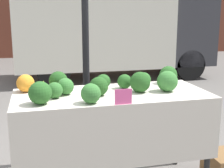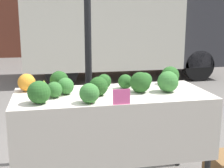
# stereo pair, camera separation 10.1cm
# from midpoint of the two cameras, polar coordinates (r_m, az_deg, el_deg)

# --- Properties ---
(tent_pole) EXTENTS (0.07, 0.07, 2.54)m
(tent_pole) POSITION_cam_midpoint_polar(r_m,az_deg,el_deg) (3.22, -3.50, 7.44)
(tent_pole) COLOR black
(tent_pole) RESTS_ON ground_plane
(parked_truck) EXTENTS (4.72, 1.88, 2.74)m
(parked_truck) POSITION_cam_midpoint_polar(r_m,az_deg,el_deg) (7.74, 1.20, 11.78)
(parked_truck) COLOR silver
(parked_truck) RESTS_ON ground_plane
(market_table) EXTENTS (1.66, 0.73, 0.90)m
(market_table) POSITION_cam_midpoint_polar(r_m,az_deg,el_deg) (2.64, 1.38, -4.83)
(market_table) COLOR beige
(market_table) RESTS_ON ground_plane
(orange_cauliflower) EXTENTS (0.15, 0.15, 0.15)m
(orange_cauliflower) POSITION_cam_midpoint_polar(r_m,az_deg,el_deg) (2.81, -14.36, 0.26)
(orange_cauliflower) COLOR orange
(orange_cauliflower) RESTS_ON market_table
(romanesco_head) EXTENTS (0.14, 0.14, 0.11)m
(romanesco_head) POSITION_cam_midpoint_polar(r_m,az_deg,el_deg) (2.73, -11.28, -0.42)
(romanesco_head) COLOR #93B238
(romanesco_head) RESTS_ON market_table
(broccoli_head_0) EXTENTS (0.15, 0.15, 0.15)m
(broccoli_head_0) POSITION_cam_midpoint_polar(r_m,az_deg,el_deg) (2.36, -2.94, -1.70)
(broccoli_head_0) COLOR #387533
(broccoli_head_0) RESTS_ON market_table
(broccoli_head_1) EXTENTS (0.13, 0.13, 0.13)m
(broccoli_head_1) POSITION_cam_midpoint_polar(r_m,az_deg,el_deg) (2.82, 3.48, 0.45)
(broccoli_head_1) COLOR #285B23
(broccoli_head_1) RESTS_ON market_table
(broccoli_head_2) EXTENTS (0.13, 0.13, 0.13)m
(broccoli_head_2) POSITION_cam_midpoint_polar(r_m,az_deg,el_deg) (2.54, -9.39, -1.05)
(broccoli_head_2) COLOR #336B2D
(broccoli_head_2) RESTS_ON market_table
(broccoli_head_3) EXTENTS (0.17, 0.17, 0.17)m
(broccoli_head_3) POSITION_cam_midpoint_polar(r_m,az_deg,el_deg) (3.06, 11.53, 1.57)
(broccoli_head_3) COLOR #285B23
(broccoli_head_3) RESTS_ON market_table
(broccoli_head_4) EXTENTS (0.17, 0.17, 0.17)m
(broccoli_head_4) POSITION_cam_midpoint_polar(r_m,az_deg,el_deg) (2.39, -12.03, -1.49)
(broccoli_head_4) COLOR #285B23
(broccoli_head_4) RESTS_ON market_table
(broccoli_head_5) EXTENTS (0.18, 0.18, 0.18)m
(broccoli_head_5) POSITION_cam_midpoint_polar(r_m,az_deg,el_deg) (2.74, 11.24, 0.42)
(broccoli_head_5) COLOR #387533
(broccoli_head_5) RESTS_ON market_table
(broccoli_head_6) EXTENTS (0.17, 0.17, 0.17)m
(broccoli_head_6) POSITION_cam_midpoint_polar(r_m,az_deg,el_deg) (2.82, -8.63, 0.69)
(broccoli_head_6) COLOR #23511E
(broccoli_head_6) RESTS_ON market_table
(broccoli_head_7) EXTENTS (0.14, 0.14, 0.14)m
(broccoli_head_7) POSITION_cam_midpoint_polar(r_m,az_deg,el_deg) (2.64, -7.42, -0.37)
(broccoli_head_7) COLOR #387533
(broccoli_head_7) RESTS_ON market_table
(broccoli_head_8) EXTENTS (0.13, 0.13, 0.13)m
(broccoli_head_8) POSITION_cam_midpoint_polar(r_m,az_deg,el_deg) (2.83, -0.44, 0.50)
(broccoli_head_8) COLOR #285B23
(broccoli_head_8) RESTS_ON market_table
(broccoli_head_9) EXTENTS (0.13, 0.13, 0.13)m
(broccoli_head_9) POSITION_cam_midpoint_polar(r_m,az_deg,el_deg) (2.91, 7.01, 0.77)
(broccoli_head_9) COLOR #2D6628
(broccoli_head_9) RESTS_ON market_table
(broccoli_head_10) EXTENTS (0.16, 0.16, 0.16)m
(broccoli_head_10) POSITION_cam_midpoint_polar(r_m,az_deg,el_deg) (2.57, -1.36, -0.41)
(broccoli_head_10) COLOR #23511E
(broccoli_head_10) RESTS_ON market_table
(broccoli_head_11) EXTENTS (0.18, 0.18, 0.18)m
(broccoli_head_11) POSITION_cam_midpoint_polar(r_m,az_deg,el_deg) (2.69, 6.27, 0.30)
(broccoli_head_11) COLOR #23511E
(broccoli_head_11) RESTS_ON market_table
(price_sign) EXTENTS (0.13, 0.01, 0.12)m
(price_sign) POSITION_cam_midpoint_polar(r_m,az_deg,el_deg) (2.32, 2.93, -2.37)
(price_sign) COLOR #F45B9E
(price_sign) RESTS_ON market_table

